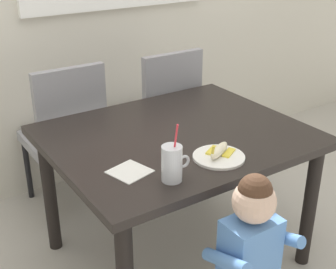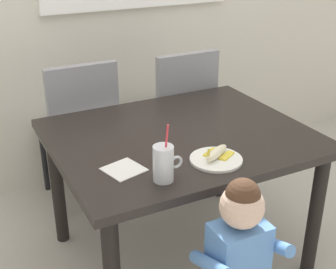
% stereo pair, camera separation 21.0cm
% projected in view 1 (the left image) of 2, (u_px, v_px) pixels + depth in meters
% --- Properties ---
extents(ground_plane, '(24.00, 24.00, 0.00)m').
position_uv_depth(ground_plane, '(176.00, 253.00, 2.58)').
color(ground_plane, '#B7B2A8').
extents(dining_table, '(1.23, 1.02, 0.74)m').
position_uv_depth(dining_table, '(177.00, 151.00, 2.31)').
color(dining_table, black).
rests_on(dining_table, ground).
extents(dining_chair_left, '(0.44, 0.45, 0.96)m').
position_uv_depth(dining_chair_left, '(67.00, 131.00, 2.77)').
color(dining_chair_left, gray).
rests_on(dining_chair_left, ground).
extents(dining_chair_right, '(0.44, 0.44, 0.96)m').
position_uv_depth(dining_chair_right, '(163.00, 111.00, 3.06)').
color(dining_chair_right, gray).
rests_on(dining_chair_right, ground).
extents(toddler_standing, '(0.33, 0.24, 0.84)m').
position_uv_depth(toddler_standing, '(250.00, 245.00, 1.82)').
color(toddler_standing, '#3F4760').
rests_on(toddler_standing, ground).
extents(milk_cup, '(0.13, 0.08, 0.25)m').
position_uv_depth(milk_cup, '(172.00, 165.00, 1.82)').
color(milk_cup, silver).
rests_on(milk_cup, dining_table).
extents(snack_plate, '(0.23, 0.23, 0.01)m').
position_uv_depth(snack_plate, '(218.00, 157.00, 2.02)').
color(snack_plate, white).
rests_on(snack_plate, dining_table).
extents(peeled_banana, '(0.18, 0.14, 0.07)m').
position_uv_depth(peeled_banana, '(219.00, 150.00, 2.02)').
color(peeled_banana, '#F4EAC6').
rests_on(peeled_banana, snack_plate).
extents(paper_napkin, '(0.18, 0.18, 0.00)m').
position_uv_depth(paper_napkin, '(130.00, 172.00, 1.91)').
color(paper_napkin, white).
rests_on(paper_napkin, dining_table).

